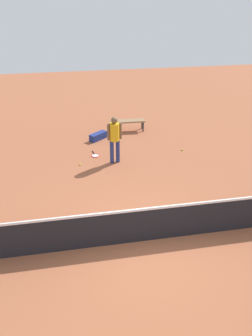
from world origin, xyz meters
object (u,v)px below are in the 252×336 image
Objects in this scene: player_near_side at (115,136)px; equipment_bag at (99,136)px; tennis_ball_by_net at (182,150)px; tennis_ball_near_player at (57,238)px; tennis_ball_midcourt at (80,164)px; tennis_racket_near_player at (95,155)px; courtside_bench at (127,122)px.

player_near_side is 2.14× the size of equipment_bag.
tennis_ball_near_player is at bearing 42.84° from tennis_ball_by_net.
equipment_bag reaches higher than tennis_ball_by_net.
tennis_ball_by_net is 1.00× the size of tennis_ball_midcourt.
player_near_side is 2.41m from equipment_bag.
tennis_ball_midcourt is at bearing 49.07° from tennis_racket_near_player.
equipment_bag is (0.32, -2.22, -0.87)m from player_near_side.
tennis_racket_near_player is 2.83m from courtside_bench.
courtside_bench is at bearing -55.03° from tennis_ball_by_net.
player_near_side is 2.82× the size of tennis_racket_near_player.
tennis_racket_near_player is 0.76× the size of equipment_bag.
courtside_bench is (-1.66, -2.25, 0.40)m from tennis_racket_near_player.
equipment_bag is (3.03, -1.72, 0.11)m from tennis_ball_by_net.
tennis_ball_by_net is at bearing -137.16° from tennis_ball_near_player.
courtside_bench is 1.91× the size of equipment_bag.
player_near_side reaches higher than tennis_ball_midcourt.
tennis_ball_near_player is 7.55m from courtside_bench.
equipment_bag reaches higher than tennis_ball_midcourt.
tennis_ball_midcourt is at bearing 1.09° from player_near_side.
tennis_ball_midcourt reaches higher than tennis_racket_near_player.
courtside_bench is at bearing -127.62° from tennis_ball_midcourt.
tennis_ball_by_net and tennis_ball_midcourt have the same top height.
tennis_ball_by_net reaches higher than tennis_racket_near_player.
player_near_side is 25.76× the size of tennis_ball_midcourt.
tennis_ball_near_player is 6.54m from tennis_ball_by_net.
player_near_side reaches higher than tennis_racket_near_player.
courtside_bench is at bearing -126.52° from tennis_racket_near_player.
equipment_bag is at bearing -101.81° from tennis_racket_near_player.
tennis_ball_midcourt is at bearing 67.55° from equipment_bag.
tennis_ball_near_player is 6.41m from equipment_bag.
player_near_side is 3.15m from courtside_bench.
tennis_ball_by_net is at bearing -169.46° from player_near_side.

